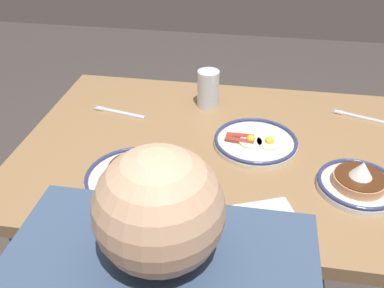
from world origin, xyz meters
name	(u,v)px	position (x,y,z in m)	size (l,w,h in m)	color
dining_table	(213,168)	(0.00, 0.00, 0.65)	(1.13, 0.81, 0.73)	#936F49
plate_near_main	(256,142)	(-0.12, -0.02, 0.74)	(0.24, 0.24, 0.04)	silver
plate_center_pancakes	(135,176)	(0.18, 0.20, 0.75)	(0.26, 0.26, 0.05)	silver
plate_far_companion	(359,182)	(-0.38, 0.13, 0.75)	(0.21, 0.21, 0.08)	white
drinking_glass	(208,91)	(0.05, -0.24, 0.78)	(0.07, 0.07, 0.13)	silver
paper_napkin	(267,222)	(-0.16, 0.29, 0.73)	(0.15, 0.14, 0.00)	white
fork_near	(119,112)	(0.33, -0.14, 0.73)	(0.19, 0.06, 0.01)	silver
fork_far	(362,117)	(-0.45, -0.24, 0.73)	(0.18, 0.08, 0.01)	silver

